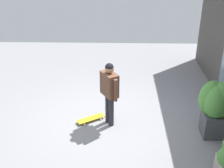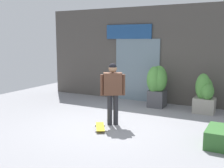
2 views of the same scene
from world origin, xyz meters
name	(u,v)px [view 1 (image 1 of 2)]	position (x,y,z in m)	size (l,w,h in m)	color
ground_plane	(107,122)	(0.00, 0.00, 0.00)	(12.00, 12.00, 0.00)	gray
skateboarder	(109,88)	(0.04, 0.06, 1.01)	(0.57, 0.47, 1.64)	#28282D
skateboard	(91,119)	(-0.07, -0.42, 0.06)	(0.56, 0.72, 0.08)	gold
planter_box_right	(216,105)	(0.43, 2.48, 0.82)	(0.64, 0.72, 1.39)	#47474C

